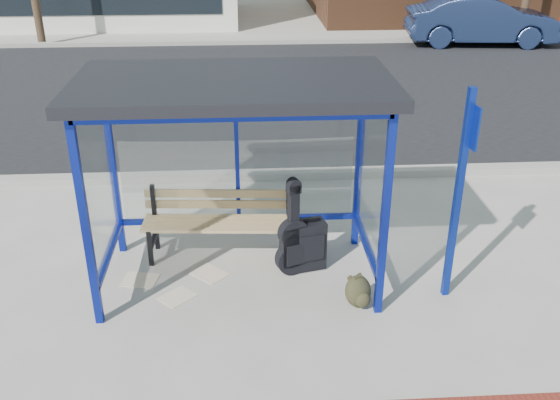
{
  "coord_description": "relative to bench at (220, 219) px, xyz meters",
  "views": [
    {
      "loc": [
        0.09,
        -6.29,
        4.09
      ],
      "look_at": [
        0.49,
        0.2,
        0.92
      ],
      "focal_mm": 40.0,
      "sensor_mm": 36.0,
      "label": 1
    }
  ],
  "objects": [
    {
      "name": "sign_post",
      "position": [
        2.57,
        -1.04,
        0.86
      ],
      "size": [
        0.11,
        0.3,
        2.42
      ],
      "rotation": [
        0.0,
        0.0,
        0.11
      ],
      "color": "navy",
      "rests_on": "ground"
    },
    {
      "name": "ground",
      "position": [
        0.23,
        -0.57,
        -0.51
      ],
      "size": [
        120.0,
        120.0,
        0.0
      ],
      "primitive_type": "plane",
      "color": "#B2ADA0",
      "rests_on": "ground"
    },
    {
      "name": "guitar_bag",
      "position": [
        0.86,
        -0.5,
        -0.08
      ],
      "size": [
        0.44,
        0.27,
        1.17
      ],
      "rotation": [
        0.0,
        0.0,
        0.37
      ],
      "color": "black",
      "rests_on": "ground"
    },
    {
      "name": "backpack",
      "position": [
        1.53,
        -1.21,
        -0.33
      ],
      "size": [
        0.37,
        0.35,
        0.37
      ],
      "rotation": [
        0.0,
        0.0,
        0.38
      ],
      "color": "#2B2A18",
      "rests_on": "ground"
    },
    {
      "name": "suitcase",
      "position": [
        1.06,
        -0.38,
        -0.19
      ],
      "size": [
        0.44,
        0.34,
        0.68
      ],
      "rotation": [
        0.0,
        0.0,
        0.24
      ],
      "color": "black",
      "rests_on": "ground"
    },
    {
      "name": "street_asphalt",
      "position": [
        0.23,
        7.43,
        -0.51
      ],
      "size": [
        60.0,
        10.0,
        0.0
      ],
      "primitive_type": "cube",
      "color": "black",
      "rests_on": "ground"
    },
    {
      "name": "bus_shelter",
      "position": [
        0.23,
        -0.5,
        1.56
      ],
      "size": [
        3.3,
        1.8,
        2.42
      ],
      "color": "navy",
      "rests_on": "ground"
    },
    {
      "name": "bench",
      "position": [
        0.0,
        0.0,
        0.0
      ],
      "size": [
        1.92,
        0.59,
        0.9
      ],
      "rotation": [
        0.0,
        0.0,
        -0.07
      ],
      "color": "black",
      "rests_on": "ground"
    },
    {
      "name": "parked_car",
      "position": [
        7.6,
        12.06,
        0.22
      ],
      "size": [
        4.56,
        1.95,
        1.46
      ],
      "primitive_type": "imported",
      "rotation": [
        0.0,
        0.0,
        1.48
      ],
      "color": "#1B294E",
      "rests_on": "ground"
    },
    {
      "name": "curb_far",
      "position": [
        0.23,
        12.53,
        -0.45
      ],
      "size": [
        60.0,
        0.25,
        0.12
      ],
      "primitive_type": "cube",
      "color": "gray",
      "rests_on": "ground"
    },
    {
      "name": "curb_near",
      "position": [
        0.23,
        2.33,
        -0.45
      ],
      "size": [
        60.0,
        0.25,
        0.12
      ],
      "primitive_type": "cube",
      "color": "gray",
      "rests_on": "ground"
    },
    {
      "name": "newspaper_a",
      "position": [
        -0.49,
        -0.92,
        -0.5
      ],
      "size": [
        0.47,
        0.47,
        0.01
      ],
      "primitive_type": "cube",
      "rotation": [
        0.0,
        0.0,
        0.77
      ],
      "color": "white",
      "rests_on": "ground"
    },
    {
      "name": "newspaper_c",
      "position": [
        -0.14,
        -0.46,
        -0.5
      ],
      "size": [
        0.5,
        0.5,
        0.01
      ],
      "primitive_type": "cube",
      "rotation": [
        0.0,
        0.0,
        2.36
      ],
      "color": "white",
      "rests_on": "ground"
    },
    {
      "name": "newspaper_b",
      "position": [
        -0.96,
        -0.55,
        -0.5
      ],
      "size": [
        0.46,
        0.39,
        0.01
      ],
      "primitive_type": "cube",
      "rotation": [
        0.0,
        0.0,
        -0.2
      ],
      "color": "white",
      "rests_on": "ground"
    },
    {
      "name": "far_sidewalk",
      "position": [
        0.23,
        14.43,
        -0.5
      ],
      "size": [
        60.0,
        4.0,
        0.01
      ],
      "primitive_type": "cube",
      "color": "#B2ADA0",
      "rests_on": "ground"
    }
  ]
}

